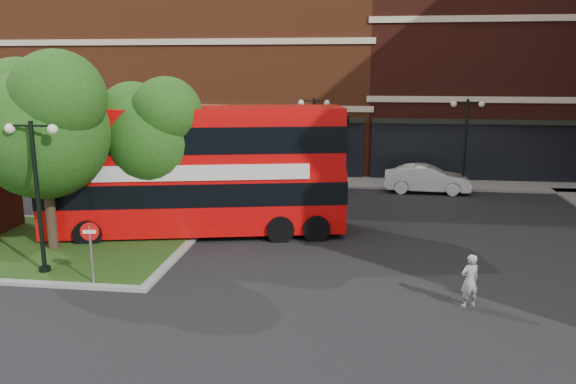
# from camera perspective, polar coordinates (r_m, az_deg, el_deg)

# --- Properties ---
(ground) EXTENTS (120.00, 120.00, 0.00)m
(ground) POSITION_cam_1_polar(r_m,az_deg,el_deg) (17.72, -8.04, -9.43)
(ground) COLOR black
(ground) RESTS_ON ground
(pavement_far) EXTENTS (44.00, 3.00, 0.12)m
(pavement_far) POSITION_cam_1_polar(r_m,az_deg,el_deg) (33.28, -0.57, 1.19)
(pavement_far) COLOR slate
(pavement_far) RESTS_ON ground
(terrace_far_left) EXTENTS (26.00, 12.00, 14.00)m
(terrace_far_left) POSITION_cam_1_polar(r_m,az_deg,el_deg) (41.75, -10.34, 12.87)
(terrace_far_left) COLOR brown
(terrace_far_left) RESTS_ON ground
(terrace_far_right) EXTENTS (18.00, 12.00, 16.00)m
(terrace_far_right) POSITION_cam_1_polar(r_m,az_deg,el_deg) (40.97, 21.38, 13.65)
(terrace_far_right) COLOR #471911
(terrace_far_right) RESTS_ON ground
(traffic_island) EXTENTS (12.60, 7.60, 0.15)m
(traffic_island) POSITION_cam_1_polar(r_m,az_deg,el_deg) (23.52, -25.24, -4.81)
(traffic_island) COLOR gray
(traffic_island) RESTS_ON ground
(tree_island_west) EXTENTS (5.40, 4.71, 7.21)m
(tree_island_west) POSITION_cam_1_polar(r_m,az_deg,el_deg) (21.56, -23.84, 6.69)
(tree_island_west) COLOR #2D2116
(tree_island_west) RESTS_ON ground
(tree_island_east) EXTENTS (4.46, 3.90, 6.29)m
(tree_island_east) POSITION_cam_1_polar(r_m,az_deg,el_deg) (22.52, -13.82, 6.18)
(tree_island_east) COLOR #2D2116
(tree_island_east) RESTS_ON ground
(lamp_island) EXTENTS (1.72, 0.36, 5.00)m
(lamp_island) POSITION_cam_1_polar(r_m,az_deg,el_deg) (19.26, -24.13, 0.16)
(lamp_island) COLOR black
(lamp_island) RESTS_ON ground
(lamp_far_left) EXTENTS (1.72, 0.36, 5.00)m
(lamp_far_left) POSITION_cam_1_polar(r_m,az_deg,el_deg) (30.66, 2.62, 5.45)
(lamp_far_left) COLOR black
(lamp_far_left) RESTS_ON ground
(lamp_far_right) EXTENTS (1.72, 0.36, 5.00)m
(lamp_far_right) POSITION_cam_1_polar(r_m,az_deg,el_deg) (31.04, 17.56, 4.97)
(lamp_far_right) COLOR black
(lamp_far_right) RESTS_ON ground
(bus) EXTENTS (11.99, 5.06, 4.47)m
(bus) POSITION_cam_1_polar(r_m,az_deg,el_deg) (22.45, -9.42, 2.97)
(bus) COLOR red
(bus) RESTS_ON ground
(woman) EXTENTS (0.66, 0.56, 1.54)m
(woman) POSITION_cam_1_polar(r_m,az_deg,el_deg) (16.64, 17.97, -8.57)
(woman) COLOR gray
(woman) RESTS_ON ground
(car_silver) EXTENTS (4.05, 1.76, 1.36)m
(car_silver) POSITION_cam_1_polar(r_m,az_deg,el_deg) (33.96, -10.40, 2.28)
(car_silver) COLOR #BABEC2
(car_silver) RESTS_ON ground
(car_white) EXTENTS (4.58, 1.76, 1.49)m
(car_white) POSITION_cam_1_polar(r_m,az_deg,el_deg) (31.09, 13.93, 1.30)
(car_white) COLOR white
(car_white) RESTS_ON ground
(no_entry_sign) EXTENTS (0.56, 0.15, 2.04)m
(no_entry_sign) POSITION_cam_1_polar(r_m,az_deg,el_deg) (18.03, -19.44, -4.74)
(no_entry_sign) COLOR slate
(no_entry_sign) RESTS_ON ground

